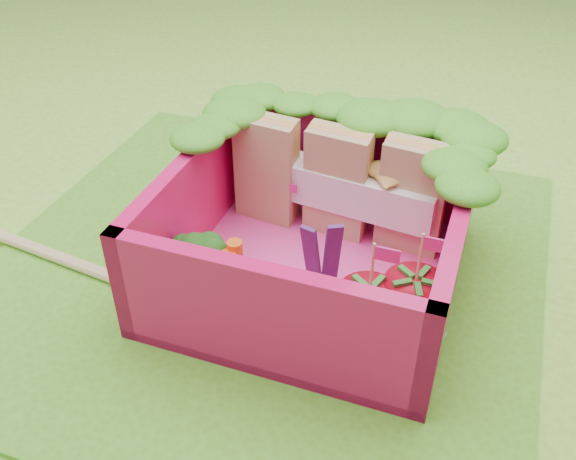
{
  "coord_description": "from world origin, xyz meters",
  "views": [
    {
      "loc": [
        0.93,
        -2.23,
        2.04
      ],
      "look_at": [
        0.13,
        -0.01,
        0.28
      ],
      "focal_mm": 40.0,
      "sensor_mm": 36.0,
      "label": 1
    }
  ],
  "objects_px": {
    "bento_box": "(315,231)",
    "chopsticks": "(35,248)",
    "strawberry_left": "(367,314)",
    "strawberry_right": "(413,304)",
    "sandwich_stack": "(338,183)",
    "broccoli": "(196,258)"
  },
  "relations": [
    {
      "from": "sandwich_stack",
      "to": "strawberry_right",
      "type": "xyz_separation_m",
      "value": [
        0.49,
        -0.58,
        -0.14
      ]
    },
    {
      "from": "sandwich_stack",
      "to": "strawberry_right",
      "type": "relative_size",
      "value": 2.14
    },
    {
      "from": "bento_box",
      "to": "strawberry_left",
      "type": "bearing_deg",
      "value": -45.4
    },
    {
      "from": "broccoli",
      "to": "strawberry_left",
      "type": "distance_m",
      "value": 0.8
    },
    {
      "from": "strawberry_left",
      "to": "chopsticks",
      "type": "distance_m",
      "value": 1.72
    },
    {
      "from": "strawberry_left",
      "to": "chopsticks",
      "type": "height_order",
      "value": "strawberry_left"
    },
    {
      "from": "sandwich_stack",
      "to": "strawberry_right",
      "type": "height_order",
      "value": "sandwich_stack"
    },
    {
      "from": "chopsticks",
      "to": "broccoli",
      "type": "bearing_deg",
      "value": -0.26
    },
    {
      "from": "strawberry_left",
      "to": "chopsticks",
      "type": "bearing_deg",
      "value": 178.11
    },
    {
      "from": "strawberry_left",
      "to": "strawberry_right",
      "type": "height_order",
      "value": "strawberry_right"
    },
    {
      "from": "strawberry_left",
      "to": "bento_box",
      "type": "bearing_deg",
      "value": 134.6
    },
    {
      "from": "bento_box",
      "to": "strawberry_right",
      "type": "relative_size",
      "value": 2.61
    },
    {
      "from": "bento_box",
      "to": "chopsticks",
      "type": "xyz_separation_m",
      "value": [
        -1.37,
        -0.29,
        -0.25
      ]
    },
    {
      "from": "strawberry_right",
      "to": "strawberry_left",
      "type": "bearing_deg",
      "value": -143.71
    },
    {
      "from": "broccoli",
      "to": "strawberry_right",
      "type": "distance_m",
      "value": 0.96
    },
    {
      "from": "strawberry_left",
      "to": "strawberry_right",
      "type": "xyz_separation_m",
      "value": [
        0.16,
        0.12,
        0.0
      ]
    },
    {
      "from": "broccoli",
      "to": "sandwich_stack",
      "type": "bearing_deg",
      "value": 54.4
    },
    {
      "from": "bento_box",
      "to": "chopsticks",
      "type": "relative_size",
      "value": 0.58
    },
    {
      "from": "strawberry_left",
      "to": "chopsticks",
      "type": "xyz_separation_m",
      "value": [
        -1.71,
        0.06,
        -0.16
      ]
    },
    {
      "from": "sandwich_stack",
      "to": "strawberry_left",
      "type": "xyz_separation_m",
      "value": [
        0.33,
        -0.7,
        -0.14
      ]
    },
    {
      "from": "bento_box",
      "to": "chopsticks",
      "type": "bearing_deg",
      "value": -168.15
    },
    {
      "from": "bento_box",
      "to": "strawberry_right",
      "type": "height_order",
      "value": "bento_box"
    }
  ]
}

